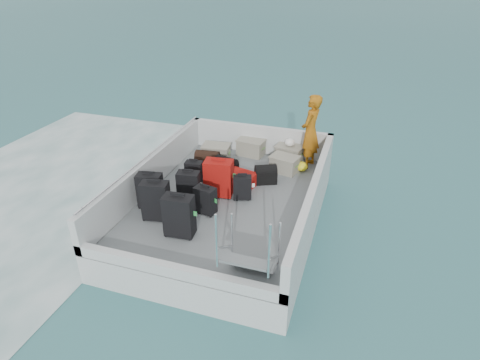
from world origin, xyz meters
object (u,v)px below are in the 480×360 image
Objects in this scene: suitcase_2 at (194,173)px; suitcase_4 at (189,187)px; suitcase_6 at (205,200)px; suitcase_7 at (242,188)px; crate_1 at (251,148)px; crate_2 at (289,154)px; suitcase_8 at (238,179)px; suitcase_5 at (219,178)px; suitcase_1 at (150,191)px; crate_0 at (216,153)px; passenger at (310,132)px; crate_3 at (284,164)px; suitcase_3 at (179,216)px; suitcase_0 at (156,201)px.

suitcase_2 is 0.73m from suitcase_4.
suitcase_7 is at bearing 67.13° from suitcase_6.
suitcase_7 reaches higher than crate_1.
suitcase_8 is at bearing -117.20° from crate_2.
suitcase_5 is 0.64m from suitcase_8.
suitcase_4 is 0.64m from suitcase_5.
suitcase_1 is 1.13× the size of crate_1.
crate_0 is at bearing 106.03° from suitcase_5.
suitcase_5 is 0.45× the size of passenger.
suitcase_1 reaches higher than suitcase_7.
crate_1 is at bearing 147.08° from crate_3.
suitcase_7 is at bearing 61.27° from suitcase_3.
suitcase_6 reaches higher than suitcase_8.
crate_1 is 1.62m from passenger.
suitcase_3 is at bearing -88.27° from suitcase_6.
suitcase_5 reaches higher than suitcase_1.
crate_2 is (1.04, 2.80, -0.10)m from suitcase_6.
suitcase_3 is 1.15m from suitcase_4.
suitcase_4 is at bearing -121.32° from crate_2.
crate_2 reaches higher than crate_3.
passenger is (1.52, 2.65, 0.59)m from suitcase_6.
suitcase_6 is at bearing -97.36° from suitcase_5.
suitcase_4 is at bearing -146.33° from suitcase_5.
suitcase_1 is at bearing -160.68° from suitcase_6.
suitcase_4 is 1.09× the size of crate_2.
suitcase_4 is at bearing -81.38° from suitcase_2.
suitcase_6 is 0.93× the size of crate_2.
suitcase_2 reaches higher than crate_2.
crate_3 is at bearing 62.98° from suitcase_3.
passenger is (2.01, 2.35, 0.54)m from suitcase_4.
passenger reaches higher than suitcase_2.
crate_0 is 0.36× the size of passenger.
suitcase_7 is 0.87× the size of crate_2.
suitcase_2 is (0.43, 1.12, -0.09)m from suitcase_1.
suitcase_6 is at bearing -4.18° from suitcase_1.
suitcase_2 is 0.85× the size of crate_0.
passenger reaches higher than crate_3.
suitcase_2 is at bearing 120.05° from suitcase_8.
suitcase_4 reaches higher than suitcase_6.
suitcase_4 is 0.38× the size of passenger.
suitcase_8 is 1.15× the size of crate_1.
suitcase_4 is 2.44m from crate_3.
suitcase_4 is (0.63, 0.43, -0.03)m from suitcase_1.
suitcase_3 is 3.87m from passenger.
suitcase_0 is 3.41m from crate_1.
passenger reaches higher than suitcase_6.
suitcase_8 is (1.35, 1.38, -0.21)m from suitcase_1.
crate_3 is at bearing 77.00° from suitcase_6.
suitcase_2 is 0.89× the size of crate_2.
crate_3 is at bearing -88.04° from crate_2.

